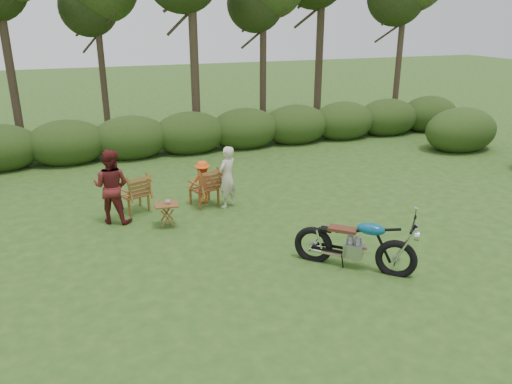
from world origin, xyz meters
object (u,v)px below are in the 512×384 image
object	(u,v)px
side_table	(167,215)
cup	(168,202)
adult_a	(228,206)
motorcycle	(352,267)
child	(204,203)
lawn_chair_right	(205,204)
lawn_chair_left	(135,211)
adult_b	(115,221)

from	to	relation	value
side_table	cup	xyz separation A→B (m)	(0.04, 0.01, 0.32)
side_table	adult_a	xyz separation A→B (m)	(1.64, 0.71, -0.27)
motorcycle	side_table	xyz separation A→B (m)	(-2.95, 3.12, 0.27)
cup	child	xyz separation A→B (m)	(1.10, 1.15, -0.59)
cup	adult_a	size ratio (longest dim) A/B	0.08
motorcycle	lawn_chair_right	size ratio (longest dim) A/B	2.22
side_table	child	world-z (taller)	child
lawn_chair_left	motorcycle	bearing A→B (deg)	107.89
cup	adult_b	world-z (taller)	adult_b
motorcycle	adult_a	world-z (taller)	adult_a
motorcycle	adult_b	size ratio (longest dim) A/B	1.27
side_table	cup	world-z (taller)	cup
lawn_chair_right	adult_b	world-z (taller)	adult_b
side_table	cup	bearing A→B (deg)	21.66
lawn_chair_left	cup	world-z (taller)	cup
cup	adult_a	world-z (taller)	adult_a
cup	adult_b	xyz separation A→B (m)	(-1.14, 0.68, -0.59)
adult_b	motorcycle	bearing A→B (deg)	164.38
side_table	adult_b	xyz separation A→B (m)	(-1.10, 0.70, -0.27)
lawn_chair_right	side_table	world-z (taller)	side_table
side_table	child	bearing A→B (deg)	45.70
motorcycle	adult_b	world-z (taller)	adult_b
lawn_chair_left	child	xyz separation A→B (m)	(1.71, -0.05, 0.00)
adult_a	child	size ratio (longest dim) A/B	1.39
side_table	adult_a	bearing A→B (deg)	23.39
lawn_chair_right	lawn_chair_left	xyz separation A→B (m)	(-1.70, 0.17, 0.00)
lawn_chair_left	cup	size ratio (longest dim) A/B	8.23
lawn_chair_right	adult_b	bearing A→B (deg)	-8.13
lawn_chair_right	adult_b	size ratio (longest dim) A/B	0.57
lawn_chair_right	adult_a	xyz separation A→B (m)	(0.51, -0.34, 0.00)
lawn_chair_right	lawn_chair_left	world-z (taller)	lawn_chair_right
lawn_chair_right	child	distance (m)	0.12
adult_b	cup	bearing A→B (deg)	176.63
lawn_chair_left	side_table	world-z (taller)	side_table
motorcycle	cup	world-z (taller)	cup
lawn_chair_left	adult_a	xyz separation A→B (m)	(2.21, -0.51, 0.00)
child	lawn_chair_right	bearing A→B (deg)	98.00
cup	lawn_chair_right	bearing A→B (deg)	43.33
side_table	cup	distance (m)	0.32
motorcycle	adult_a	bearing A→B (deg)	151.25
lawn_chair_right	adult_a	size ratio (longest dim) A/B	0.64
side_table	adult_b	size ratio (longest dim) A/B	0.31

